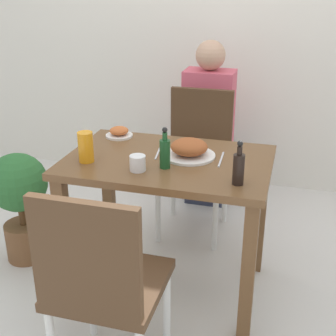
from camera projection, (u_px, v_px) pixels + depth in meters
ground_plane at (168, 285)px, 2.56m from camera, size 16.00×16.00×0.00m
wall_back at (224, 13)px, 3.38m from camera, size 8.00×0.05×2.60m
dining_table at (168, 183)px, 2.32m from camera, size 0.99×0.66×0.75m
chair_near at (102, 281)px, 1.75m from camera, size 0.42×0.42×0.91m
chair_far at (197, 154)px, 2.96m from camera, size 0.42×0.42×0.91m
food_plate at (189, 149)px, 2.28m from camera, size 0.26×0.26×0.09m
side_plate at (119, 132)px, 2.56m from camera, size 0.15×0.15×0.06m
drink_cup at (138, 163)px, 2.12m from camera, size 0.07×0.07×0.07m
juice_glass at (86, 147)px, 2.21m from camera, size 0.07×0.07×0.15m
sauce_bottle at (165, 152)px, 2.14m from camera, size 0.05×0.05×0.20m
condiment_bottle at (239, 168)px, 1.97m from camera, size 0.05×0.05×0.20m
fork_utensil at (158, 153)px, 2.33m from camera, size 0.03×0.17×0.00m
spoon_utensil at (221, 159)px, 2.25m from camera, size 0.02×0.19×0.00m
potted_plant_left at (20, 197)px, 2.66m from camera, size 0.33×0.33×0.66m
person_figure at (208, 126)px, 3.28m from camera, size 0.34×0.22×1.17m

